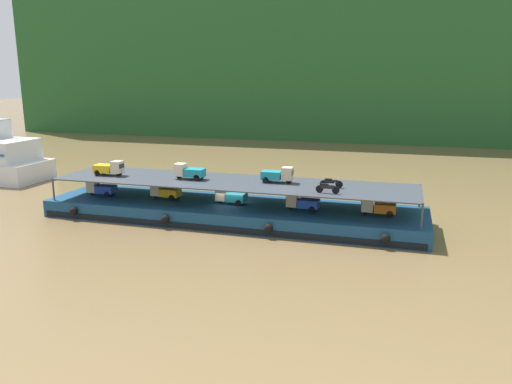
{
  "coord_description": "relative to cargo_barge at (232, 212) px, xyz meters",
  "views": [
    {
      "loc": [
        14.33,
        -40.71,
        12.56
      ],
      "look_at": [
        2.24,
        0.0,
        2.7
      ],
      "focal_mm": 35.21,
      "sensor_mm": 36.0,
      "label": 1
    }
  ],
  "objects": [
    {
      "name": "hillside_far_bank",
      "position": [
        0.0,
        72.1,
        23.83
      ],
      "size": [
        139.71,
        35.41,
        43.64
      ],
      "color": "#235628",
      "rests_on": "ground"
    },
    {
      "name": "cargo_barge",
      "position": [
        0.0,
        0.0,
        0.0
      ],
      "size": [
        33.62,
        8.38,
        1.5
      ],
      "color": "navy",
      "rests_on": "ground"
    },
    {
      "name": "cargo_rack",
      "position": [
        0.0,
        0.02,
        2.69
      ],
      "size": [
        32.02,
        7.02,
        2.0
      ],
      "color": "#383D47",
      "rests_on": "cargo_barge"
    },
    {
      "name": "mini_truck_lower_stern",
      "position": [
        -12.93,
        -0.5,
        1.44
      ],
      "size": [
        2.76,
        1.23,
        1.38
      ],
      "color": "#1E47B7",
      "rests_on": "cargo_barge"
    },
    {
      "name": "motorcycle_upper_centre",
      "position": [
        8.74,
        0.02,
        3.18
      ],
      "size": [
        1.9,
        0.55,
        0.87
      ],
      "color": "black",
      "rests_on": "cargo_rack"
    },
    {
      "name": "mini_truck_upper_stern",
      "position": [
        -11.83,
        -0.56,
        3.44
      ],
      "size": [
        2.76,
        1.24,
        1.38
      ],
      "color": "gold",
      "rests_on": "cargo_rack"
    },
    {
      "name": "mini_truck_lower_aft",
      "position": [
        -6.47,
        -0.02,
        1.44
      ],
      "size": [
        2.78,
        1.27,
        1.38
      ],
      "color": "gold",
      "rests_on": "cargo_barge"
    },
    {
      "name": "mini_truck_upper_mid",
      "position": [
        -3.99,
        -0.09,
        3.44
      ],
      "size": [
        2.75,
        1.22,
        1.38
      ],
      "color": "teal",
      "rests_on": "cargo_rack"
    },
    {
      "name": "mini_truck_upper_fore",
      "position": [
        4.0,
        0.78,
        3.44
      ],
      "size": [
        2.77,
        1.24,
        1.38
      ],
      "color": "teal",
      "rests_on": "cargo_rack"
    },
    {
      "name": "ground_plane",
      "position": [
        0.0,
        0.02,
        -0.75
      ],
      "size": [
        400.0,
        400.0,
        0.0
      ],
      "primitive_type": "plane",
      "color": "brown"
    },
    {
      "name": "mini_truck_lower_fore",
      "position": [
        6.43,
        -0.4,
        1.44
      ],
      "size": [
        2.78,
        1.27,
        1.38
      ],
      "color": "#1E47B7",
      "rests_on": "cargo_barge"
    },
    {
      "name": "motorcycle_upper_port",
      "position": [
        8.75,
        -2.08,
        3.18
      ],
      "size": [
        1.9,
        0.55,
        0.87
      ],
      "color": "black",
      "rests_on": "cargo_rack"
    },
    {
      "name": "mini_truck_lower_mid",
      "position": [
        -0.06,
        -0.08,
        1.44
      ],
      "size": [
        2.78,
        1.27,
        1.38
      ],
      "color": "teal",
      "rests_on": "cargo_barge"
    },
    {
      "name": "mini_truck_lower_bow",
      "position": [
        12.63,
        -0.13,
        1.44
      ],
      "size": [
        2.75,
        1.22,
        1.38
      ],
      "color": "orange",
      "rests_on": "cargo_barge"
    }
  ]
}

